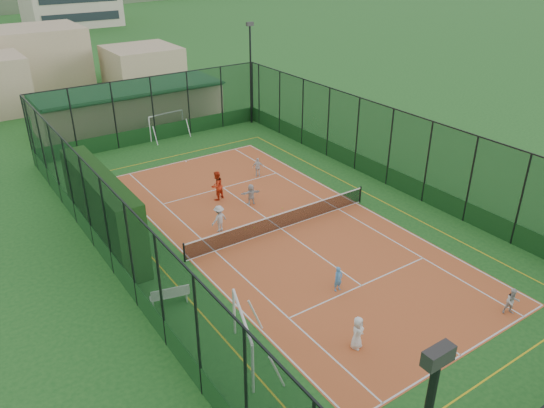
% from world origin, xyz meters
% --- Properties ---
extents(ground, '(300.00, 300.00, 0.00)m').
position_xyz_m(ground, '(0.00, 0.00, 0.00)').
color(ground, '#1D561F').
rests_on(ground, ground).
extents(court_slab, '(11.17, 23.97, 0.01)m').
position_xyz_m(court_slab, '(0.00, 0.00, 0.01)').
color(court_slab, '#CA562C').
rests_on(court_slab, ground).
extents(tennis_net, '(11.67, 0.12, 1.06)m').
position_xyz_m(tennis_net, '(0.00, 0.00, 0.53)').
color(tennis_net, black).
rests_on(tennis_net, ground).
extents(perimeter_fence, '(18.12, 34.12, 5.00)m').
position_xyz_m(perimeter_fence, '(0.00, 0.00, 2.50)').
color(perimeter_fence, black).
rests_on(perimeter_fence, ground).
extents(floodlight_ne, '(0.60, 0.26, 8.25)m').
position_xyz_m(floodlight_ne, '(8.60, 16.60, 4.12)').
color(floodlight_ne, black).
rests_on(floodlight_ne, ground).
extents(clubhouse, '(15.20, 7.20, 3.15)m').
position_xyz_m(clubhouse, '(0.00, 22.00, 1.57)').
color(clubhouse, tan).
rests_on(clubhouse, ground).
extents(hedge_left, '(1.34, 8.90, 3.89)m').
position_xyz_m(hedge_left, '(-8.30, 3.89, 1.95)').
color(hedge_left, black).
rests_on(hedge_left, ground).
extents(white_bench, '(1.72, 0.84, 0.93)m').
position_xyz_m(white_bench, '(-7.80, -2.66, 0.47)').
color(white_bench, white).
rests_on(white_bench, ground).
extents(futsal_goal_near, '(3.45, 2.00, 2.14)m').
position_xyz_m(futsal_goal_near, '(-6.97, -7.44, 1.07)').
color(futsal_goal_near, white).
rests_on(futsal_goal_near, ground).
extents(futsal_goal_far, '(3.11, 1.17, 1.96)m').
position_xyz_m(futsal_goal_far, '(1.05, 17.14, 0.98)').
color(futsal_goal_far, white).
rests_on(futsal_goal_far, ground).
extents(child_near_left, '(0.81, 0.67, 1.41)m').
position_xyz_m(child_near_left, '(-2.97, -9.28, 0.71)').
color(child_near_left, white).
rests_on(child_near_left, court_slab).
extents(child_near_mid, '(0.44, 0.29, 1.21)m').
position_xyz_m(child_near_mid, '(-1.13, -6.03, 0.61)').
color(child_near_mid, '#4C96D9').
rests_on(child_near_mid, court_slab).
extents(child_near_right, '(0.75, 0.72, 1.22)m').
position_xyz_m(child_near_right, '(3.80, -11.41, 0.62)').
color(child_near_right, silver).
rests_on(child_near_right, court_slab).
extents(child_far_left, '(1.08, 0.76, 1.51)m').
position_xyz_m(child_far_left, '(-2.89, 1.67, 0.77)').
color(child_far_left, silver).
rests_on(child_far_left, court_slab).
extents(child_far_right, '(0.80, 0.67, 1.29)m').
position_xyz_m(child_far_right, '(2.83, 6.67, 0.65)').
color(child_far_right, silver).
rests_on(child_far_right, court_slab).
extents(child_far_back, '(1.24, 0.64, 1.28)m').
position_xyz_m(child_far_back, '(0.26, 3.46, 0.65)').
color(child_far_back, silver).
rests_on(child_far_back, court_slab).
extents(coach, '(1.06, 0.94, 1.80)m').
position_xyz_m(coach, '(-1.09, 5.16, 0.91)').
color(coach, red).
rests_on(coach, court_slab).
extents(tennis_balls, '(4.88, 1.08, 0.07)m').
position_xyz_m(tennis_balls, '(0.46, 1.38, 0.04)').
color(tennis_balls, '#CCE033').
rests_on(tennis_balls, court_slab).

